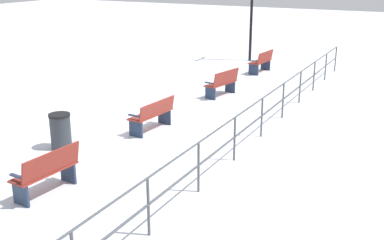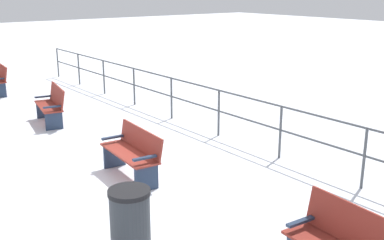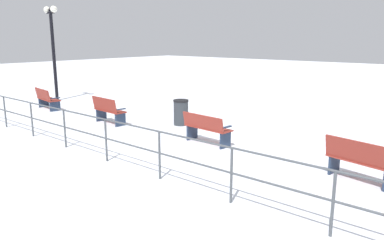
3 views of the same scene
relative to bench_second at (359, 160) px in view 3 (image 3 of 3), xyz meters
name	(u,v)px [view 3 (image 3 of 3)]	position (x,y,z in m)	size (l,w,h in m)	color
ground_plane	(205,144)	(0.13, 4.27, -0.48)	(80.00, 80.00, 0.00)	white
bench_second	(359,160)	(0.00, 0.00, 0.00)	(0.77, 1.47, 0.93)	maroon
bench_third	(206,128)	(0.20, 4.27, -0.01)	(0.66, 1.55, 0.89)	maroon
bench_fourth	(108,110)	(-0.01, 8.55, 0.02)	(0.64, 1.46, 0.96)	maroon
bench_fifth	(47,99)	(0.01, 12.84, -0.02)	(0.77, 1.56, 0.90)	maroon
lamppost_middle	(52,37)	(1.54, 14.67, 2.57)	(0.31, 0.92, 4.47)	black
waterfront_railing	(131,139)	(-2.63, 4.27, 0.25)	(0.05, 20.60, 1.08)	#4C5156
trash_bin	(181,112)	(1.54, 6.46, -0.03)	(0.54, 0.54, 0.90)	#2D3338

